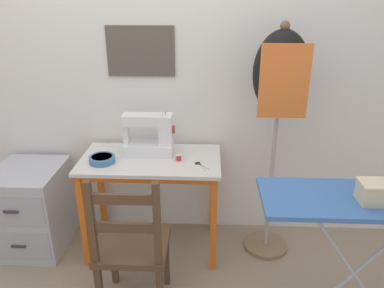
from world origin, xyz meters
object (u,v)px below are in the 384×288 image
at_px(fabric_bowl, 102,159).
at_px(filing_cabinet, 32,208).
at_px(sewing_machine, 151,136).
at_px(dress_form, 280,87).
at_px(scissors, 200,165).
at_px(wooden_chair, 132,247).
at_px(thread_spool_near_machine, 179,158).
at_px(ironing_board, 368,206).
at_px(storage_box, 381,192).

distance_m(fabric_bowl, filing_cabinet, 0.73).
bearing_deg(fabric_bowl, filing_cabinet, 172.53).
relative_size(sewing_machine, dress_form, 0.22).
bearing_deg(scissors, sewing_machine, 153.82).
relative_size(sewing_machine, wooden_chair, 0.38).
bearing_deg(thread_spool_near_machine, scissors, -24.06).
height_order(fabric_bowl, wooden_chair, wooden_chair).
distance_m(scissors, ironing_board, 1.03).
distance_m(fabric_bowl, storage_box, 1.65).
relative_size(fabric_bowl, dress_form, 0.10).
bearing_deg(dress_form, wooden_chair, -145.46).
height_order(sewing_machine, storage_box, sewing_machine).
bearing_deg(filing_cabinet, storage_box, -20.36).
distance_m(sewing_machine, storage_box, 1.45).
height_order(wooden_chair, filing_cabinet, wooden_chair).
distance_m(filing_cabinet, storage_box, 2.28).
bearing_deg(wooden_chair, storage_box, -9.48).
relative_size(filing_cabinet, dress_form, 0.39).
height_order(scissors, filing_cabinet, scissors).
bearing_deg(storage_box, dress_form, 113.48).
bearing_deg(sewing_machine, storage_box, -35.54).
bearing_deg(storage_box, wooden_chair, 170.52).
bearing_deg(dress_form, storage_box, -66.52).
distance_m(fabric_bowl, thread_spool_near_machine, 0.50).
height_order(sewing_machine, dress_form, dress_form).
distance_m(scissors, wooden_chair, 0.67).
relative_size(wooden_chair, filing_cabinet, 1.47).
xyz_separation_m(dress_form, storage_box, (0.35, -0.80, -0.29)).
xyz_separation_m(scissors, dress_form, (0.49, 0.12, 0.49)).
distance_m(thread_spool_near_machine, dress_form, 0.79).
distance_m(thread_spool_near_machine, storage_box, 1.24).
xyz_separation_m(scissors, thread_spool_near_machine, (-0.15, 0.06, 0.02)).
xyz_separation_m(scissors, wooden_chair, (-0.37, -0.47, -0.30)).
xyz_separation_m(thread_spool_near_machine, filing_cabinet, (-1.08, 0.03, -0.44)).
xyz_separation_m(thread_spool_near_machine, wooden_chair, (-0.23, -0.54, -0.32)).
relative_size(fabric_bowl, wooden_chair, 0.18).
relative_size(thread_spool_near_machine, ironing_board, 0.04).
bearing_deg(fabric_bowl, ironing_board, -23.95).
distance_m(sewing_machine, wooden_chair, 0.77).
xyz_separation_m(fabric_bowl, storage_box, (1.48, -0.69, 0.18)).
relative_size(thread_spool_near_machine, filing_cabinet, 0.07).
distance_m(sewing_machine, thread_spool_near_machine, 0.25).
distance_m(ironing_board, storage_box, 0.11).
distance_m(fabric_bowl, wooden_chair, 0.64).
height_order(sewing_machine, ironing_board, sewing_machine).
bearing_deg(sewing_machine, ironing_board, -34.79).
xyz_separation_m(sewing_machine, dress_form, (0.83, -0.04, 0.36)).
relative_size(sewing_machine, fabric_bowl, 2.08).
height_order(fabric_bowl, scissors, fabric_bowl).
distance_m(wooden_chair, storage_box, 1.33).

